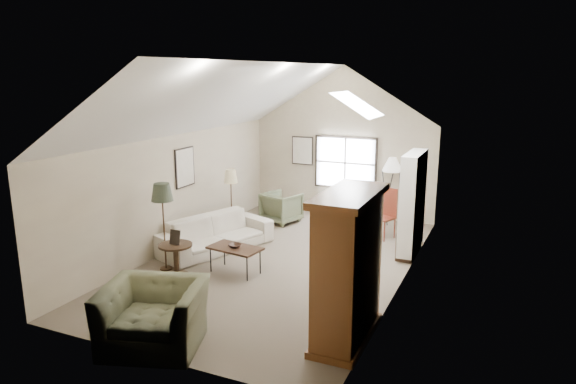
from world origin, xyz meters
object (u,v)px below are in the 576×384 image
at_px(armchair_far, 282,207).
at_px(coffee_table, 235,260).
at_px(side_table, 176,260).
at_px(side_chair, 383,214).
at_px(sofa, 216,233).
at_px(armchair_near, 154,316).
at_px(armoire, 348,268).

distance_m(armchair_far, coffee_table, 3.58).
bearing_deg(side_table, side_chair, 52.07).
bearing_deg(sofa, armchair_near, -139.82).
relative_size(armchair_near, side_chair, 1.17).
xyz_separation_m(armchair_far, side_table, (-0.32, -4.13, -0.07)).
height_order(armchair_near, side_table, armchair_near).
bearing_deg(armchair_near, armchair_far, 79.95).
height_order(armoire, armchair_near, armoire).
distance_m(sofa, side_table, 1.60).
distance_m(armoire, armchair_near, 2.85).
bearing_deg(armoire, coffee_table, 150.70).
distance_m(sofa, coffee_table, 1.45).
xyz_separation_m(armchair_near, side_chair, (1.80, 6.13, 0.14)).
bearing_deg(side_chair, armchair_near, -83.83).
distance_m(side_table, side_chair, 4.95).
relative_size(coffee_table, side_chair, 0.86).
bearing_deg(coffee_table, side_table, -147.37).
xyz_separation_m(armchair_near, side_table, (-1.24, 2.23, -0.13)).
bearing_deg(armchair_far, side_chair, -167.31).
bearing_deg(coffee_table, armchair_far, 100.10).
distance_m(sofa, side_chair, 3.90).
bearing_deg(armchair_near, side_chair, 55.36).
bearing_deg(sofa, coffee_table, -112.66).
bearing_deg(armchair_far, side_table, 103.07).
height_order(sofa, coffee_table, sofa).
relative_size(armoire, sofa, 0.86).
bearing_deg(side_table, armchair_near, -60.94).
distance_m(sofa, armchair_far, 2.56).
bearing_deg(side_table, armchair_far, 85.59).
distance_m(armoire, coffee_table, 3.25).
distance_m(armchair_near, coffee_table, 2.86).
height_order(armchair_near, side_chair, side_chair).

